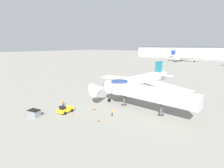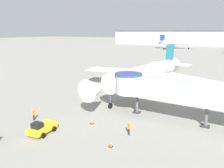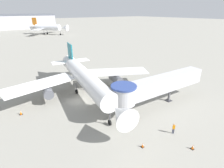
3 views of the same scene
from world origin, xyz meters
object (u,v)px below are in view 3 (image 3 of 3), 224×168
object	(u,v)px
jet_bridge	(155,86)
traffic_cone_near_nose	(143,145)
background_jet_orange_tail	(47,27)
traffic_cone_port_wing	(21,113)
ground_crew_marshaller	(174,128)
traffic_cone_apron_front	(193,147)
main_airplane	(85,78)

from	to	relation	value
jet_bridge	traffic_cone_near_nose	distance (m)	11.87
background_jet_orange_tail	traffic_cone_port_wing	bearing A→B (deg)	-146.94
jet_bridge	ground_crew_marshaller	xyz separation A→B (m)	(-3.51, -7.05, -3.30)
traffic_cone_port_wing	background_jet_orange_tail	bearing A→B (deg)	70.48
traffic_cone_near_nose	ground_crew_marshaller	distance (m)	5.72
traffic_cone_apron_front	traffic_cone_port_wing	world-z (taller)	traffic_cone_port_wing
traffic_cone_apron_front	traffic_cone_port_wing	distance (m)	27.58
main_airplane	background_jet_orange_tail	world-z (taller)	background_jet_orange_tail
traffic_cone_apron_front	main_airplane	bearing A→B (deg)	99.92
traffic_cone_apron_front	traffic_cone_near_nose	distance (m)	6.47
traffic_cone_apron_front	ground_crew_marshaller	size ratio (longest dim) A/B	0.42
traffic_cone_near_nose	jet_bridge	bearing A→B (deg)	35.07
main_airplane	background_jet_orange_tail	bearing A→B (deg)	86.17
traffic_cone_apron_front	traffic_cone_port_wing	xyz separation A→B (m)	(-16.52, 22.09, 0.07)
jet_bridge	traffic_cone_near_nose	xyz separation A→B (m)	(-9.16, -6.43, -3.95)
main_airplane	traffic_cone_near_nose	distance (m)	18.29
main_airplane	ground_crew_marshaller	bearing A→B (deg)	-66.96
jet_bridge	traffic_cone_apron_front	bearing A→B (deg)	-108.09
jet_bridge	ground_crew_marshaller	distance (m)	8.54
traffic_cone_port_wing	main_airplane	bearing A→B (deg)	-0.56
jet_bridge	traffic_cone_near_nose	size ratio (longest dim) A/B	31.27
main_airplane	traffic_cone_apron_front	distance (m)	22.58
main_airplane	traffic_cone_apron_front	world-z (taller)	main_airplane
traffic_cone_apron_front	jet_bridge	bearing A→B (deg)	68.54
traffic_cone_apron_front	traffic_cone_near_nose	size ratio (longest dim) A/B	1.05
traffic_cone_port_wing	ground_crew_marshaller	bearing A→B (deg)	-47.40
main_airplane	background_jet_orange_tail	size ratio (longest dim) A/B	1.15
traffic_cone_apron_front	traffic_cone_near_nose	xyz separation A→B (m)	(-5.03, 4.07, -0.02)
main_airplane	traffic_cone_port_wing	xyz separation A→B (m)	(-12.68, 0.12, -3.51)
traffic_cone_apron_front	ground_crew_marshaller	xyz separation A→B (m)	(0.62, 3.45, 0.64)
traffic_cone_near_nose	traffic_cone_apron_front	bearing A→B (deg)	-38.98
ground_crew_marshaller	traffic_cone_port_wing	bearing A→B (deg)	171.61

